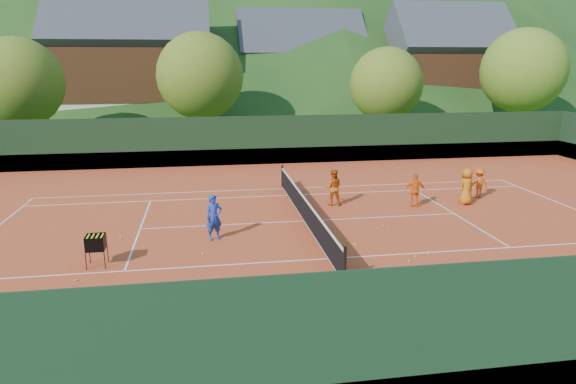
{
  "coord_description": "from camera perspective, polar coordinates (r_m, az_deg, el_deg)",
  "views": [
    {
      "loc": [
        -3.8,
        -19.28,
        6.21
      ],
      "look_at": [
        -0.68,
        0.0,
        1.25
      ],
      "focal_mm": 32.0,
      "sensor_mm": 36.0,
      "label": 1
    }
  ],
  "objects": [
    {
      "name": "tennis_ball_8",
      "position": [
        13.8,
        1.49,
        -12.23
      ],
      "size": [
        0.07,
        0.07,
        0.07
      ],
      "primitive_type": "sphere",
      "color": "#C5D924",
      "rests_on": "clay_court"
    },
    {
      "name": "tennis_ball_23",
      "position": [
        17.88,
        15.38,
        -6.41
      ],
      "size": [
        0.07,
        0.07,
        0.07
      ],
      "primitive_type": "sphere",
      "color": "#C5D924",
      "rests_on": "clay_court"
    },
    {
      "name": "tennis_ball_5",
      "position": [
        18.04,
        7.53,
        -5.82
      ],
      "size": [
        0.07,
        0.07,
        0.07
      ],
      "primitive_type": "sphere",
      "color": "#C5D924",
      "rests_on": "clay_court"
    },
    {
      "name": "tennis_ball_12",
      "position": [
        16.14,
        -29.12,
        -10.07
      ],
      "size": [
        0.07,
        0.07,
        0.07
      ],
      "primitive_type": "sphere",
      "color": "#C5D924",
      "rests_on": "clay_court"
    },
    {
      "name": "tennis_ball_18",
      "position": [
        14.63,
        -29.39,
        -12.59
      ],
      "size": [
        0.07,
        0.07,
        0.07
      ],
      "primitive_type": "sphere",
      "color": "#C5D924",
      "rests_on": "clay_court"
    },
    {
      "name": "tennis_ball_19",
      "position": [
        18.06,
        7.31,
        -5.79
      ],
      "size": [
        0.07,
        0.07,
        0.07
      ],
      "primitive_type": "sphere",
      "color": "#C5D924",
      "rests_on": "clay_court"
    },
    {
      "name": "tennis_ball_7",
      "position": [
        18.54,
        -20.56,
        -6.08
      ],
      "size": [
        0.07,
        0.07,
        0.07
      ],
      "primitive_type": "sphere",
      "color": "#C5D924",
      "rests_on": "clay_court"
    },
    {
      "name": "court_lines",
      "position": [
        20.6,
        1.86,
        -3.22
      ],
      "size": [
        23.83,
        11.03,
        0.0
      ],
      "color": "white",
      "rests_on": "clay_court"
    },
    {
      "name": "clay_court",
      "position": [
        20.6,
        1.86,
        -3.26
      ],
      "size": [
        40.0,
        24.0,
        0.02
      ],
      "primitive_type": "cube",
      "color": "#C1411F",
      "rests_on": "ground"
    },
    {
      "name": "student_c",
      "position": [
        24.1,
        19.22,
        0.58
      ],
      "size": [
        0.91,
        0.72,
        1.64
      ],
      "primitive_type": "imported",
      "rotation": [
        0.0,
        0.0,
        3.42
      ],
      "color": "orange",
      "rests_on": "clay_court"
    },
    {
      "name": "tennis_ball_16",
      "position": [
        12.12,
        8.37,
        -16.43
      ],
      "size": [
        0.07,
        0.07,
        0.07
      ],
      "primitive_type": "sphere",
      "color": "#C5D924",
      "rests_on": "clay_court"
    },
    {
      "name": "tennis_ball_6",
      "position": [
        13.7,
        -5.69,
        -12.52
      ],
      "size": [
        0.07,
        0.07,
        0.07
      ],
      "primitive_type": "sphere",
      "color": "#C5D924",
      "rests_on": "clay_court"
    },
    {
      "name": "tennis_net",
      "position": [
        20.46,
        1.87,
        -1.9
      ],
      "size": [
        0.1,
        12.07,
        1.1
      ],
      "color": "black",
      "rests_on": "clay_court"
    },
    {
      "name": "student_b",
      "position": [
        23.03,
        13.94,
        0.18
      ],
      "size": [
        0.94,
        0.56,
        1.51
      ],
      "primitive_type": "imported",
      "rotation": [
        0.0,
        0.0,
        2.91
      ],
      "color": "orange",
      "rests_on": "clay_court"
    },
    {
      "name": "tennis_ball_22",
      "position": [
        15.51,
        -29.26,
        -11.06
      ],
      "size": [
        0.07,
        0.07,
        0.07
      ],
      "primitive_type": "sphere",
      "color": "#C5D924",
      "rests_on": "clay_court"
    },
    {
      "name": "tree_c",
      "position": [
        40.72,
        10.84,
        11.67
      ],
      "size": [
        5.6,
        5.6,
        7.35
      ],
      "color": "#3F2819",
      "rests_on": "ground"
    },
    {
      "name": "chalet_right",
      "position": [
        54.73,
        17.0,
        12.67
      ],
      "size": [
        11.5,
        8.82,
        11.91
      ],
      "color": "beige",
      "rests_on": "ground"
    },
    {
      "name": "tree_a",
      "position": [
        39.24,
        -27.84,
        10.7
      ],
      "size": [
        6.0,
        6.0,
        7.88
      ],
      "color": "#3C2918",
      "rests_on": "ground"
    },
    {
      "name": "tennis_ball_21",
      "position": [
        18.3,
        6.58,
        -5.49
      ],
      "size": [
        0.07,
        0.07,
        0.07
      ],
      "primitive_type": "sphere",
      "color": "#C5D924",
      "rests_on": "clay_court"
    },
    {
      "name": "tennis_ball_9",
      "position": [
        17.38,
        13.98,
        -6.93
      ],
      "size": [
        0.07,
        0.07,
        0.07
      ],
      "primitive_type": "sphere",
      "color": "#C5D924",
      "rests_on": "clay_court"
    },
    {
      "name": "tennis_ball_0",
      "position": [
        13.57,
        3.75,
        -12.75
      ],
      "size": [
        0.07,
        0.07,
        0.07
      ],
      "primitive_type": "sphere",
      "color": "#C5D924",
      "rests_on": "clay_court"
    },
    {
      "name": "student_a",
      "position": [
        22.75,
        5.04,
        0.53
      ],
      "size": [
        0.9,
        0.76,
        1.62
      ],
      "primitive_type": "imported",
      "rotation": [
        0.0,
        0.0,
        2.94
      ],
      "color": "#CC5312",
      "rests_on": "clay_court"
    },
    {
      "name": "tree_d",
      "position": [
        47.0,
        24.68,
        12.16
      ],
      "size": [
        6.8,
        6.8,
        8.93
      ],
      "color": "#3C2518",
      "rests_on": "ground"
    },
    {
      "name": "student_d",
      "position": [
        25.53,
        20.45,
        0.93
      ],
      "size": [
        0.94,
        0.58,
        1.4
      ],
      "primitive_type": "imported",
      "rotation": [
        0.0,
        0.0,
        3.21
      ],
      "color": "#D65413",
      "rests_on": "clay_court"
    },
    {
      "name": "tennis_ball_1",
      "position": [
        17.28,
        -9.42,
        -6.81
      ],
      "size": [
        0.07,
        0.07,
        0.07
      ],
      "primitive_type": "sphere",
      "color": "#C5D924",
      "rests_on": "clay_court"
    },
    {
      "name": "tennis_ball_3",
      "position": [
        17.69,
        15.37,
        -6.64
      ],
      "size": [
        0.07,
        0.07,
        0.07
      ],
      "primitive_type": "sphere",
      "color": "#C5D924",
      "rests_on": "clay_court"
    },
    {
      "name": "tennis_ball_10",
      "position": [
        16.32,
        -22.5,
        -9.04
      ],
      "size": [
        0.07,
        0.07,
        0.07
      ],
      "primitive_type": "sphere",
      "color": "#C5D924",
      "rests_on": "clay_court"
    },
    {
      "name": "tennis_ball_20",
      "position": [
        14.47,
        -10.71,
        -11.18
      ],
      "size": [
        0.07,
        0.07,
        0.07
      ],
      "primitive_type": "sphere",
      "color": "#C5D924",
      "rests_on": "clay_court"
    },
    {
      "name": "coach",
      "position": [
        18.42,
        -8.22,
        -2.81
      ],
      "size": [
        0.7,
        0.58,
        1.66
      ],
      "primitive_type": "imported",
      "rotation": [
        0.0,
        0.0,
        0.35
      ],
      "color": "#1A39AC",
      "rests_on": "clay_court"
    },
    {
      "name": "ground",
      "position": [
        20.61,
        1.86,
        -3.29
      ],
      "size": [
        400.0,
        400.0,
        0.0
      ],
      "primitive_type": "plane",
      "color": "#2A4F18",
      "rests_on": "ground"
    },
    {
      "name": "chalet_left",
      "position": [
        49.67,
        -16.82,
        13.03
      ],
      "size": [
        13.8,
        9.93,
        12.92
      ],
      "color": "beige",
      "rests_on": "ground"
    },
    {
      "name": "tennis_ball_11",
      "position": [
        14.8,
        0.99,
        -10.32
      ],
      "size": [
        0.07,
        0.07,
        0.07
      ],
      "primitive_type": "sphere",
      "color": "#C5D924",
      "rests_on": "clay_court"
    },
    {
      "name": "tree_b",
      "position": [
        39.29,
        -9.73,
        12.58
      ],
      "size": [
        6.4,
        6.4,
        8.4
      ],
      "color": "#3E2518",
      "rests_on": "ground"
    },
    {
      "name": "tennis_ball_2",
      "position": [
        13.37,
        19.15,
        -14.02
      ],
      "size": [
        0.07,
        0.07,
        0.07
      ],
      "primitive_type": "sphere",
      "color": "#C5D924",
      "rests_on": "clay_court"
    },
    {
      "name": "tennis_ball_13",
      "position": [
        16.92,
        13.33,
        -7.48
      ],
      "size": [
        0.07,
        0.07,
        0.07
      ],
      "primitive_type": "sphere",
      "color": "#C5D924",
      "rests_on": "clay_court"
    },
    {
      "name": "chalet_mid",
      "position": [
        54.18,
        1.25,
        12.97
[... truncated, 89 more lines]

